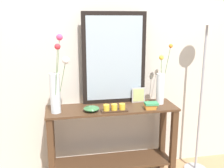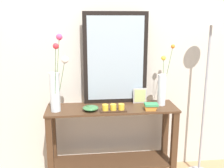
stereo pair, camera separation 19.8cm
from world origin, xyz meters
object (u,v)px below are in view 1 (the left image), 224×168
at_px(mirror_leaning, 114,59).
at_px(vase_right, 161,86).
at_px(tall_vase_left, 56,87).
at_px(decorative_bowl, 91,109).
at_px(console_table, 112,137).
at_px(picture_frame_small, 138,95).
at_px(floor_lamp, 204,69).
at_px(candle_tray, 114,108).
at_px(book_stack, 151,105).

distance_m(mirror_leaning, vase_right, 0.53).
height_order(tall_vase_left, decorative_bowl, tall_vase_left).
distance_m(console_table, tall_vase_left, 0.76).
height_order(picture_frame_small, floor_lamp, floor_lamp).
distance_m(tall_vase_left, candle_tray, 0.56).
xyz_separation_m(tall_vase_left, decorative_bowl, (0.31, -0.02, -0.22)).
height_order(mirror_leaning, floor_lamp, mirror_leaning).
bearing_deg(decorative_bowl, tall_vase_left, 176.21).
bearing_deg(book_stack, candle_tray, 179.44).
distance_m(picture_frame_small, decorative_bowl, 0.53).
distance_m(picture_frame_small, book_stack, 0.23).
bearing_deg(floor_lamp, mirror_leaning, 170.74).
relative_size(mirror_leaning, decorative_bowl, 6.07).
distance_m(picture_frame_small, floor_lamp, 0.69).
xyz_separation_m(picture_frame_small, floor_lamp, (0.64, -0.10, 0.26)).
relative_size(console_table, vase_right, 2.11).
bearing_deg(console_table, book_stack, -18.31).
height_order(decorative_bowl, book_stack, book_stack).
xyz_separation_m(console_table, mirror_leaning, (0.05, 0.15, 0.76)).
distance_m(candle_tray, floor_lamp, 0.99).
xyz_separation_m(vase_right, candle_tray, (-0.49, -0.14, -0.15)).
bearing_deg(decorative_bowl, floor_lamp, 4.18).
distance_m(mirror_leaning, decorative_bowl, 0.54).
xyz_separation_m(mirror_leaning, tall_vase_left, (-0.56, -0.21, -0.20)).
xyz_separation_m(console_table, book_stack, (0.35, -0.11, 0.34)).
xyz_separation_m(mirror_leaning, floor_lamp, (0.88, -0.14, -0.11)).
xyz_separation_m(candle_tray, floor_lamp, (0.93, 0.12, 0.31)).
bearing_deg(mirror_leaning, floor_lamp, -9.26).
bearing_deg(tall_vase_left, console_table, 6.22).
bearing_deg(floor_lamp, picture_frame_small, 171.13).
distance_m(mirror_leaning, candle_tray, 0.50).
relative_size(vase_right, decorative_bowl, 4.00).
bearing_deg(book_stack, tall_vase_left, 176.07).
bearing_deg(picture_frame_small, book_stack, -76.14).
relative_size(candle_tray, book_stack, 1.92).
height_order(candle_tray, picture_frame_small, picture_frame_small).
distance_m(vase_right, book_stack, 0.25).
bearing_deg(decorative_bowl, picture_frame_small, 20.05).
height_order(decorative_bowl, floor_lamp, floor_lamp).
height_order(mirror_leaning, vase_right, mirror_leaning).
bearing_deg(candle_tray, vase_right, 15.40).
height_order(vase_right, picture_frame_small, vase_right).
bearing_deg(candle_tray, tall_vase_left, 173.80).
xyz_separation_m(decorative_bowl, book_stack, (0.55, -0.04, 0.01)).
distance_m(console_table, picture_frame_small, 0.50).
bearing_deg(candle_tray, picture_frame_small, 36.67).
xyz_separation_m(vase_right, book_stack, (-0.14, -0.14, -0.15)).
relative_size(mirror_leaning, floor_lamp, 0.54).
bearing_deg(picture_frame_small, mirror_leaning, 169.73).
height_order(picture_frame_small, decorative_bowl, picture_frame_small).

